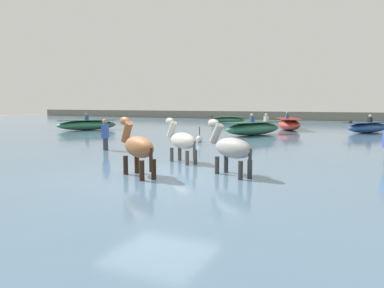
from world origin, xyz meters
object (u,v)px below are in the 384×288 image
at_px(boat_far_inshore, 228,120).
at_px(boat_far_offshore, 87,125).
at_px(horse_trailing_grey, 231,150).
at_px(boat_distant_east, 368,127).
at_px(boat_distant_west, 253,128).
at_px(boat_mid_outer, 289,124).
at_px(horse_flank_chestnut, 138,148).
at_px(horse_lead_pinto, 182,142).
at_px(channel_buoy, 200,139).
at_px(person_wading_close, 105,139).

distance_m(boat_far_inshore, boat_far_offshore, 13.94).
relative_size(horse_trailing_grey, boat_far_offshore, 0.48).
xyz_separation_m(boat_distant_east, boat_distant_west, (-6.06, -4.65, 0.05)).
distance_m(boat_distant_east, boat_mid_outer, 4.95).
distance_m(horse_flank_chestnut, boat_distant_west, 12.87).
xyz_separation_m(horse_lead_pinto, boat_far_inshore, (-6.35, 22.09, -0.34)).
bearing_deg(channel_buoy, horse_flank_chestnut, -76.85).
distance_m(horse_trailing_grey, person_wading_close, 6.62).
bearing_deg(boat_distant_east, horse_lead_pinto, -109.56).
height_order(horse_trailing_grey, horse_flank_chestnut, horse_flank_chestnut).
bearing_deg(boat_distant_west, boat_mid_outer, 77.51).
height_order(horse_lead_pinto, boat_distant_east, horse_lead_pinto).
bearing_deg(horse_trailing_grey, person_wading_close, 156.70).
xyz_separation_m(boat_mid_outer, channel_buoy, (-2.33, -10.04, -0.23)).
height_order(horse_flank_chestnut, boat_distant_west, horse_flank_chestnut).
bearing_deg(boat_far_inshore, channel_buoy, -74.90).
distance_m(boat_distant_east, person_wading_close, 16.72).
bearing_deg(horse_flank_chestnut, boat_distant_west, 92.84).
distance_m(boat_mid_outer, channel_buoy, 10.31).
distance_m(horse_lead_pinto, horse_flank_chestnut, 2.36).
height_order(horse_lead_pinto, horse_trailing_grey, horse_trailing_grey).
bearing_deg(channel_buoy, horse_lead_pinto, -71.21).
xyz_separation_m(boat_distant_east, boat_far_inshore, (-11.73, 6.94, -0.04)).
bearing_deg(horse_flank_chestnut, boat_distant_east, 72.79).
height_order(boat_distant_east, person_wading_close, person_wading_close).
height_order(horse_lead_pinto, horse_flank_chestnut, horse_flank_chestnut).
bearing_deg(boat_far_offshore, boat_far_inshore, 65.26).
relative_size(boat_distant_east, boat_mid_outer, 0.82).
bearing_deg(boat_far_inshore, horse_trailing_grey, -70.25).
height_order(boat_far_inshore, boat_distant_west, boat_distant_west).
relative_size(boat_mid_outer, boat_far_inshore, 1.33).
distance_m(horse_lead_pinto, horse_trailing_grey, 2.40).
bearing_deg(horse_trailing_grey, channel_buoy, 119.92).
bearing_deg(boat_far_inshore, horse_lead_pinto, -73.96).
xyz_separation_m(boat_mid_outer, boat_far_offshore, (-12.63, -6.15, -0.04)).
height_order(boat_distant_east, boat_distant_west, boat_distant_west).
bearing_deg(boat_distant_east, horse_flank_chestnut, -107.21).
relative_size(horse_trailing_grey, channel_buoy, 2.53).
bearing_deg(channel_buoy, boat_far_inshore, 105.10).
xyz_separation_m(horse_flank_chestnut, boat_far_inshore, (-6.31, 24.44, -0.40)).
bearing_deg(horse_lead_pinto, boat_distant_east, 70.44).
height_order(horse_lead_pinto, channel_buoy, horse_lead_pinto).
xyz_separation_m(boat_far_offshore, boat_distant_west, (11.51, 1.07, 0.03)).
bearing_deg(channel_buoy, boat_distant_east, 52.91).
height_order(horse_flank_chestnut, boat_mid_outer, horse_flank_chestnut).
xyz_separation_m(horse_lead_pinto, boat_far_offshore, (-12.18, 9.43, -0.28)).
xyz_separation_m(horse_flank_chestnut, boat_distant_east, (5.42, 17.51, -0.36)).
relative_size(horse_lead_pinto, boat_distant_east, 0.51).
height_order(horse_lead_pinto, boat_far_inshore, horse_lead_pinto).
relative_size(horse_trailing_grey, person_wading_close, 1.11).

